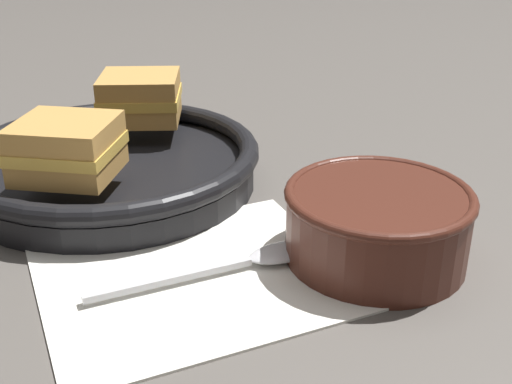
# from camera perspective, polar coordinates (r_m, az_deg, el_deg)

# --- Properties ---
(ground_plane) EXTENTS (4.00, 4.00, 0.00)m
(ground_plane) POSITION_cam_1_polar(r_m,az_deg,el_deg) (0.54, 1.54, -2.78)
(ground_plane) COLOR #56514C
(napkin) EXTENTS (0.23, 0.21, 0.00)m
(napkin) POSITION_cam_1_polar(r_m,az_deg,el_deg) (0.47, -5.60, -7.43)
(napkin) COLOR white
(napkin) RESTS_ON ground_plane
(soup_bowl) EXTENTS (0.14, 0.14, 0.06)m
(soup_bowl) POSITION_cam_1_polar(r_m,az_deg,el_deg) (0.48, 10.73, -2.46)
(soup_bowl) COLOR #4C2319
(soup_bowl) RESTS_ON ground_plane
(spoon) EXTENTS (0.18, 0.04, 0.01)m
(spoon) POSITION_cam_1_polar(r_m,az_deg,el_deg) (0.47, -0.14, -5.96)
(spoon) COLOR silver
(spoon) RESTS_ON napkin
(skillet) EXTENTS (0.34, 0.30, 0.04)m
(skillet) POSITION_cam_1_polar(r_m,az_deg,el_deg) (0.62, -12.83, 2.44)
(skillet) COLOR black
(skillet) RESTS_ON ground_plane
(sandwich_near_left) EXTENTS (0.10, 0.10, 0.05)m
(sandwich_near_left) POSITION_cam_1_polar(r_m,az_deg,el_deg) (0.54, -16.46, 3.76)
(sandwich_near_left) COLOR #C18E47
(sandwich_near_left) RESTS_ON skillet
(sandwich_near_right) EXTENTS (0.09, 0.09, 0.05)m
(sandwich_near_right) POSITION_cam_1_polar(r_m,az_deg,el_deg) (0.66, -10.24, 8.28)
(sandwich_near_right) COLOR #C18E47
(sandwich_near_right) RESTS_ON skillet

